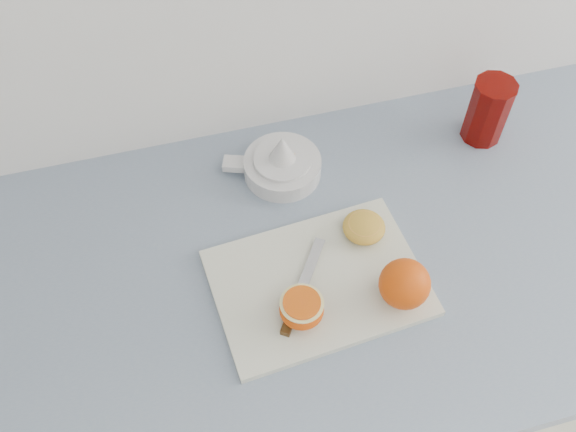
{
  "coord_description": "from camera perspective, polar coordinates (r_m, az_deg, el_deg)",
  "views": [
    {
      "loc": [
        -0.33,
        1.21,
        1.73
      ],
      "look_at": [
        -0.18,
        1.74,
        0.96
      ],
      "focal_mm": 40.0,
      "sensor_mm": 36.0,
      "label": 1
    }
  ],
  "objects": [
    {
      "name": "paring_knife",
      "position": [
        0.93,
        0.74,
        -7.76
      ],
      "size": [
        0.11,
        0.15,
        0.01
      ],
      "color": "#4F3012",
      "rests_on": "cutting_board"
    },
    {
      "name": "whole_orange",
      "position": [
        0.93,
        10.32,
        -5.96
      ],
      "size": [
        0.07,
        0.07,
        0.07
      ],
      "color": "#F33B00",
      "rests_on": "cutting_board"
    },
    {
      "name": "citrus_juicer",
      "position": [
        1.07,
        -0.59,
        4.67
      ],
      "size": [
        0.16,
        0.13,
        0.09
      ],
      "color": "white",
      "rests_on": "counter"
    },
    {
      "name": "squeezed_shell",
      "position": [
        1.0,
        6.77,
        -0.97
      ],
      "size": [
        0.07,
        0.07,
        0.03
      ],
      "color": "gold",
      "rests_on": "cutting_board"
    },
    {
      "name": "counter",
      "position": [
        1.41,
        6.85,
        -12.31
      ],
      "size": [
        2.64,
        0.64,
        0.89
      ],
      "color": "white",
      "rests_on": "ground"
    },
    {
      "name": "cutting_board",
      "position": [
        0.96,
        2.69,
        -5.93
      ],
      "size": [
        0.32,
        0.24,
        0.01
      ],
      "primitive_type": "cube",
      "rotation": [
        0.0,
        0.0,
        0.08
      ],
      "color": "silver",
      "rests_on": "counter"
    },
    {
      "name": "half_orange",
      "position": [
        0.91,
        1.22,
        -8.24
      ],
      "size": [
        0.06,
        0.06,
        0.04
      ],
      "color": "#F33B00",
      "rests_on": "cutting_board"
    },
    {
      "name": "red_tumbler",
      "position": [
        1.16,
        17.3,
        8.77
      ],
      "size": [
        0.07,
        0.07,
        0.12
      ],
      "color": "#620400",
      "rests_on": "counter"
    }
  ]
}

